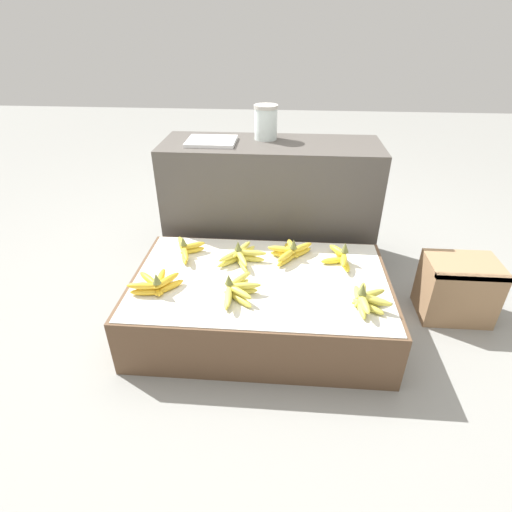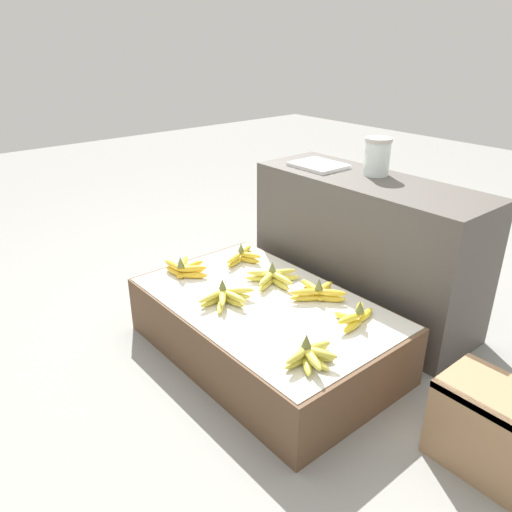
% 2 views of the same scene
% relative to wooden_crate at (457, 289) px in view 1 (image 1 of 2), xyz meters
% --- Properties ---
extents(ground_plane, '(10.00, 10.00, 0.00)m').
position_rel_wooden_crate_xyz_m(ground_plane, '(-0.93, -0.16, -0.15)').
color(ground_plane, gray).
extents(display_platform, '(1.14, 0.70, 0.27)m').
position_rel_wooden_crate_xyz_m(display_platform, '(-0.93, -0.16, -0.02)').
color(display_platform, brown).
rests_on(display_platform, ground_plane).
extents(back_vendor_table, '(1.16, 0.41, 0.69)m').
position_rel_wooden_crate_xyz_m(back_vendor_table, '(-0.92, 0.48, 0.20)').
color(back_vendor_table, '#4C4742').
rests_on(back_vendor_table, ground_plane).
extents(wooden_crate, '(0.32, 0.23, 0.30)m').
position_rel_wooden_crate_xyz_m(wooden_crate, '(0.00, 0.00, 0.00)').
color(wooden_crate, '#997551').
rests_on(wooden_crate, ground_plane).
extents(banana_bunch_front_left, '(0.22, 0.16, 0.11)m').
position_rel_wooden_crate_xyz_m(banana_bunch_front_left, '(-1.35, -0.28, 0.15)').
color(banana_bunch_front_left, gold).
rests_on(banana_bunch_front_left, display_platform).
extents(banana_bunch_front_midleft, '(0.16, 0.25, 0.10)m').
position_rel_wooden_crate_xyz_m(banana_bunch_front_midleft, '(-1.02, -0.30, 0.15)').
color(banana_bunch_front_midleft, '#DBCC4C').
rests_on(banana_bunch_front_midleft, display_platform).
extents(banana_bunch_front_right, '(0.15, 0.22, 0.11)m').
position_rel_wooden_crate_xyz_m(banana_bunch_front_right, '(-0.50, -0.32, 0.15)').
color(banana_bunch_front_right, gold).
rests_on(banana_bunch_front_right, display_platform).
extents(banana_bunch_middle_left, '(0.16, 0.23, 0.10)m').
position_rel_wooden_crate_xyz_m(banana_bunch_middle_left, '(-1.30, 0.02, 0.15)').
color(banana_bunch_middle_left, gold).
rests_on(banana_bunch_middle_left, display_platform).
extents(banana_bunch_middle_midleft, '(0.23, 0.24, 0.10)m').
position_rel_wooden_crate_xyz_m(banana_bunch_middle_midleft, '(-1.03, -0.02, 0.15)').
color(banana_bunch_middle_midleft, '#DBCC4C').
rests_on(banana_bunch_middle_midleft, display_platform).
extents(banana_bunch_middle_midright, '(0.22, 0.23, 0.10)m').
position_rel_wooden_crate_xyz_m(banana_bunch_middle_midright, '(-0.80, 0.03, 0.15)').
color(banana_bunch_middle_midright, gold).
rests_on(banana_bunch_middle_midright, display_platform).
extents(banana_bunch_middle_right, '(0.13, 0.23, 0.11)m').
position_rel_wooden_crate_xyz_m(banana_bunch_middle_right, '(-0.57, -0.00, 0.15)').
color(banana_bunch_middle_right, yellow).
rests_on(banana_bunch_middle_right, display_platform).
extents(glass_jar, '(0.13, 0.13, 0.18)m').
position_rel_wooden_crate_xyz_m(glass_jar, '(-0.95, 0.55, 0.63)').
color(glass_jar, silver).
rests_on(glass_jar, back_vendor_table).
extents(foam_tray_white, '(0.25, 0.21, 0.02)m').
position_rel_wooden_crate_xyz_m(foam_tray_white, '(-1.23, 0.45, 0.55)').
color(foam_tray_white, white).
rests_on(foam_tray_white, back_vendor_table).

